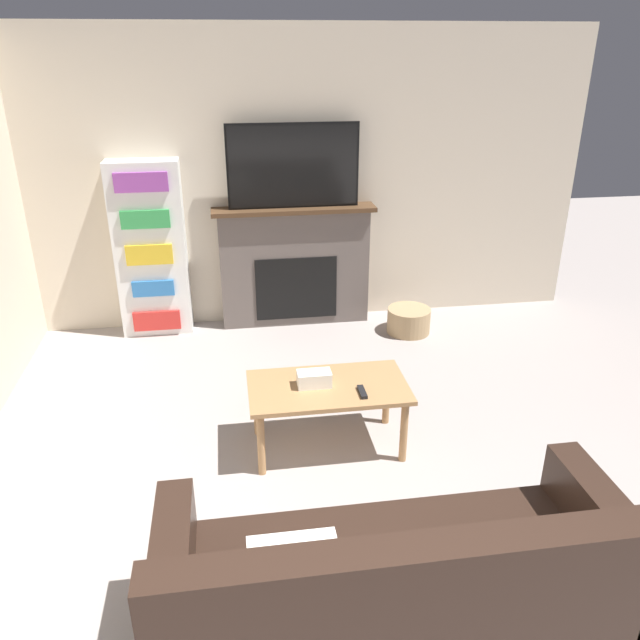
% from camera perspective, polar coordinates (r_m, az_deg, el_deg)
% --- Properties ---
extents(wall_back, '(5.68, 0.06, 2.70)m').
position_cam_1_polar(wall_back, '(5.91, -3.00, 12.51)').
color(wall_back, beige).
rests_on(wall_back, ground_plane).
extents(fireplace, '(1.51, 0.28, 1.15)m').
position_cam_1_polar(fireplace, '(5.99, -2.33, 4.99)').
color(fireplace, '#605651').
rests_on(fireplace, ground_plane).
extents(tv, '(1.19, 0.03, 0.75)m').
position_cam_1_polar(tv, '(5.73, -2.46, 13.89)').
color(tv, black).
rests_on(tv, fireplace).
extents(couch, '(2.06, 0.85, 0.90)m').
position_cam_1_polar(couch, '(3.00, 7.11, -23.98)').
color(couch, black).
rests_on(couch, ground_plane).
extents(coffee_table, '(1.04, 0.57, 0.48)m').
position_cam_1_polar(coffee_table, '(4.13, 0.74, -6.74)').
color(coffee_table, '#A87A4C').
rests_on(coffee_table, ground_plane).
extents(tissue_box, '(0.22, 0.12, 0.10)m').
position_cam_1_polar(tissue_box, '(4.07, -0.53, -5.40)').
color(tissue_box, white).
rests_on(tissue_box, coffee_table).
extents(remote_control, '(0.04, 0.15, 0.02)m').
position_cam_1_polar(remote_control, '(4.01, 3.88, -6.58)').
color(remote_control, black).
rests_on(remote_control, coffee_table).
extents(bookshelf, '(0.63, 0.29, 1.61)m').
position_cam_1_polar(bookshelf, '(5.90, -15.21, 6.20)').
color(bookshelf, white).
rests_on(bookshelf, ground_plane).
extents(storage_basket, '(0.41, 0.41, 0.24)m').
position_cam_1_polar(storage_basket, '(5.97, 8.11, -0.04)').
color(storage_basket, tan).
rests_on(storage_basket, ground_plane).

